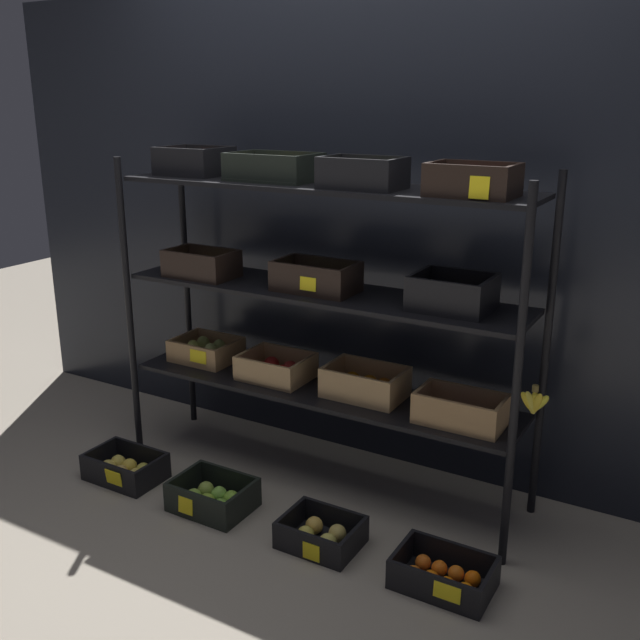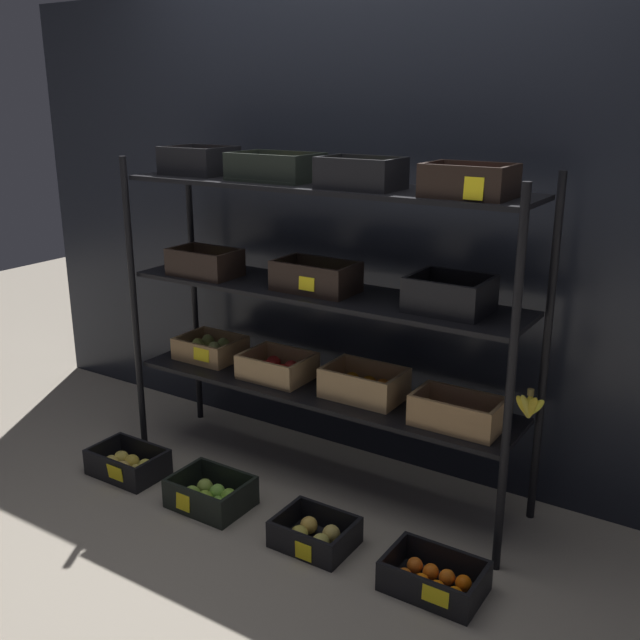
# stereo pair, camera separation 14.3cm
# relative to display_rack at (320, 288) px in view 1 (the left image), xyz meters

# --- Properties ---
(ground_plane) EXTENTS (10.00, 10.00, 0.00)m
(ground_plane) POSITION_rel_display_rack_xyz_m (-0.00, 0.01, -0.92)
(ground_plane) COLOR gray
(storefront_wall) EXTENTS (4.26, 0.12, 2.21)m
(storefront_wall) POSITION_rel_display_rack_xyz_m (-0.00, 0.42, 0.18)
(storefront_wall) COLOR black
(storefront_wall) RESTS_ON ground_plane
(display_rack) EXTENTS (1.98, 0.45, 1.49)m
(display_rack) POSITION_rel_display_rack_xyz_m (0.00, 0.00, 0.00)
(display_rack) COLOR black
(display_rack) RESTS_ON ground_plane
(crate_ground_apple_gold) EXTENTS (0.35, 0.24, 0.13)m
(crate_ground_apple_gold) POSITION_rel_display_rack_xyz_m (-0.78, -0.45, -0.88)
(crate_ground_apple_gold) COLOR black
(crate_ground_apple_gold) RESTS_ON ground_plane
(crate_ground_apple_green) EXTENTS (0.33, 0.26, 0.13)m
(crate_ground_apple_green) POSITION_rel_display_rack_xyz_m (-0.27, -0.45, -0.87)
(crate_ground_apple_green) COLOR black
(crate_ground_apple_green) RESTS_ON ground_plane
(crate_ground_center_apple_gold) EXTENTS (0.31, 0.24, 0.11)m
(crate_ground_center_apple_gold) POSITION_rel_display_rack_xyz_m (0.27, -0.45, -0.88)
(crate_ground_center_apple_gold) COLOR black
(crate_ground_center_apple_gold) RESTS_ON ground_plane
(crate_ground_tangerine) EXTENTS (0.35, 0.24, 0.12)m
(crate_ground_tangerine) POSITION_rel_display_rack_xyz_m (0.78, -0.45, -0.88)
(crate_ground_tangerine) COLOR black
(crate_ground_tangerine) RESTS_ON ground_plane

